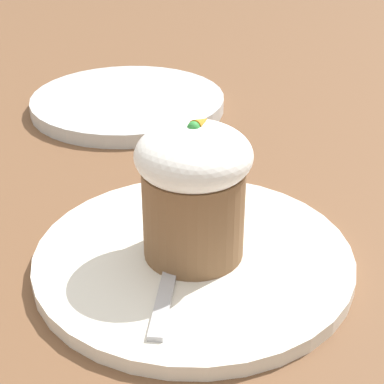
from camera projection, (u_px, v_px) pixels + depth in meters
The scene contains 5 objects.
ground_plane at pixel (193, 265), 0.48m from camera, with size 4.00×4.00×0.00m, color brown.
dessert_plate at pixel (193, 259), 0.48m from camera, with size 0.24×0.24×0.01m.
carrot_cake at pixel (192, 186), 0.45m from camera, with size 0.08×0.08×0.11m.
spoon at pixel (173, 257), 0.47m from camera, with size 0.12×0.07×0.01m.
side_plate at pixel (128, 102), 0.76m from camera, with size 0.23×0.23×0.02m.
Camera 1 is at (-0.34, -0.20, 0.28)m, focal length 60.00 mm.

